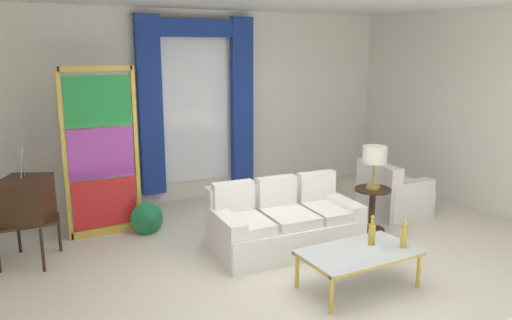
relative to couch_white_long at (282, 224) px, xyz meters
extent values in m
plane|color=silver|center=(-0.23, -0.51, -0.30)|extent=(16.00, 16.00, 0.00)
cube|color=white|center=(-0.23, 2.55, 1.20)|extent=(8.00, 0.12, 3.00)
cube|color=white|center=(3.43, 0.09, 1.20)|extent=(0.12, 7.00, 3.00)
cube|color=white|center=(-0.14, 2.47, 1.25)|extent=(1.10, 0.02, 2.50)
cylinder|color=gold|center=(-0.14, 2.39, 2.56)|extent=(2.00, 0.04, 0.04)
cube|color=navy|center=(-0.91, 2.37, 1.25)|extent=(0.36, 0.12, 2.70)
cube|color=navy|center=(0.63, 2.37, 1.25)|extent=(0.36, 0.12, 2.70)
cube|color=navy|center=(-0.14, 2.37, 2.42)|extent=(1.80, 0.10, 0.28)
cube|color=white|center=(-0.01, -0.09, -0.11)|extent=(1.79, 1.01, 0.38)
cube|color=white|center=(0.02, 0.28, 0.09)|extent=(1.75, 0.31, 0.78)
cube|color=white|center=(0.77, -0.14, -0.02)|extent=(0.26, 0.87, 0.56)
cube|color=white|center=(-0.78, -0.04, -0.02)|extent=(0.26, 0.87, 0.56)
cube|color=white|center=(0.57, -0.18, 0.14)|extent=(0.58, 0.77, 0.12)
cube|color=white|center=(0.59, 0.14, 0.36)|extent=(0.52, 0.17, 0.40)
cube|color=white|center=(-0.01, -0.14, 0.14)|extent=(0.58, 0.77, 0.12)
cube|color=white|center=(0.01, 0.18, 0.36)|extent=(0.52, 0.17, 0.40)
cube|color=white|center=(-0.59, -0.10, 0.14)|extent=(0.58, 0.77, 0.12)
cube|color=white|center=(-0.57, 0.22, 0.36)|extent=(0.52, 0.17, 0.40)
cube|color=silver|center=(0.12, -1.29, 0.10)|extent=(1.18, 0.67, 0.02)
cube|color=gold|center=(0.12, -0.98, 0.08)|extent=(1.18, 0.04, 0.03)
cube|color=gold|center=(0.12, -1.60, 0.08)|extent=(1.18, 0.04, 0.03)
cube|color=gold|center=(-0.45, -1.29, 0.08)|extent=(0.04, 0.67, 0.03)
cube|color=gold|center=(0.69, -1.29, 0.08)|extent=(0.04, 0.67, 0.03)
cylinder|color=gold|center=(-0.43, -1.00, -0.11)|extent=(0.04, 0.04, 0.38)
cylinder|color=gold|center=(0.67, -1.00, -0.11)|extent=(0.04, 0.04, 0.38)
cylinder|color=gold|center=(-0.43, -1.58, -0.11)|extent=(0.04, 0.04, 0.38)
cylinder|color=gold|center=(0.67, -1.58, -0.11)|extent=(0.04, 0.04, 0.38)
cylinder|color=gold|center=(0.35, -1.22, 0.22)|extent=(0.07, 0.07, 0.22)
cylinder|color=gold|center=(0.35, -1.22, 0.36)|extent=(0.03, 0.03, 0.06)
sphere|color=gold|center=(0.35, -1.22, 0.40)|extent=(0.04, 0.04, 0.04)
cylinder|color=gold|center=(0.59, -1.44, 0.21)|extent=(0.06, 0.06, 0.22)
cylinder|color=gold|center=(0.59, -1.44, 0.35)|extent=(0.03, 0.03, 0.06)
sphere|color=gold|center=(0.59, -1.44, 0.40)|extent=(0.04, 0.04, 0.04)
cube|color=#382314|center=(-2.78, 1.01, 0.20)|extent=(0.62, 0.54, 0.03)
cylinder|color=#382314|center=(-2.88, 1.36, -0.05)|extent=(0.04, 0.04, 0.50)
cylinder|color=#382314|center=(-2.68, 0.65, -0.05)|extent=(0.04, 0.04, 0.50)
cylinder|color=#382314|center=(-2.45, 1.16, -0.05)|extent=(0.04, 0.04, 0.50)
cube|color=#382314|center=(-2.78, 1.01, 0.45)|extent=(0.67, 0.71, 0.48)
cube|color=black|center=(-3.00, 1.10, 0.47)|extent=(0.18, 0.36, 0.30)
cylinder|color=gold|center=(-3.03, 1.03, 0.28)|extent=(0.03, 0.04, 0.04)
cylinder|color=gold|center=(-2.96, 1.18, 0.28)|extent=(0.03, 0.04, 0.04)
cylinder|color=silver|center=(-2.78, 1.01, 0.87)|extent=(0.06, 0.12, 0.34)
cylinder|color=silver|center=(-2.78, 1.01, 0.87)|extent=(0.06, 0.12, 0.34)
cube|color=white|center=(2.13, 0.31, -0.10)|extent=(0.84, 0.84, 0.40)
cube|color=white|center=(2.13, 0.31, 0.15)|extent=(0.72, 0.72, 0.10)
cube|color=white|center=(1.81, 0.32, 0.10)|extent=(0.24, 0.81, 0.80)
cube|color=white|center=(2.15, 0.63, -0.01)|extent=(0.74, 0.22, 0.58)
cube|color=white|center=(2.12, -0.01, -0.01)|extent=(0.74, 0.22, 0.58)
cube|color=gold|center=(-2.28, 1.48, 0.80)|extent=(0.05, 0.05, 2.20)
cube|color=gold|center=(-1.38, 1.48, 0.80)|extent=(0.05, 0.05, 2.20)
cube|color=gold|center=(-1.83, 1.48, 1.87)|extent=(0.90, 0.05, 0.06)
cube|color=gold|center=(-1.83, 1.48, -0.25)|extent=(0.90, 0.05, 0.10)
cube|color=red|center=(-1.83, 1.48, 0.13)|extent=(0.82, 0.02, 0.64)
cube|color=purple|center=(-1.83, 1.48, 0.80)|extent=(0.82, 0.02, 0.64)
cube|color=#238E3D|center=(-1.83, 1.48, 1.46)|extent=(0.82, 0.02, 0.64)
cylinder|color=beige|center=(-1.34, 1.29, -0.27)|extent=(0.16, 0.16, 0.06)
ellipsoid|color=#103C9C|center=(-1.34, 1.29, -0.16)|extent=(0.18, 0.32, 0.20)
sphere|color=#103C9C|center=(-1.34, 1.43, -0.05)|extent=(0.09, 0.09, 0.09)
cone|color=gold|center=(-1.34, 1.49, -0.05)|extent=(0.02, 0.04, 0.02)
cone|color=#207A46|center=(-1.34, 1.11, -0.06)|extent=(0.44, 0.40, 0.50)
cylinder|color=#382314|center=(1.35, -0.08, 0.28)|extent=(0.48, 0.48, 0.03)
cylinder|color=#382314|center=(1.35, -0.08, -0.01)|extent=(0.08, 0.08, 0.55)
cylinder|color=#382314|center=(1.35, -0.08, -0.29)|extent=(0.36, 0.36, 0.03)
cylinder|color=#B29338|center=(1.35, -0.08, 0.31)|extent=(0.18, 0.18, 0.04)
cylinder|color=#B29338|center=(1.35, -0.08, 0.51)|extent=(0.03, 0.03, 0.36)
cylinder|color=white|center=(1.35, -0.08, 0.75)|extent=(0.32, 0.32, 0.22)
camera|label=1|loc=(-3.02, -4.96, 2.11)|focal=34.96mm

